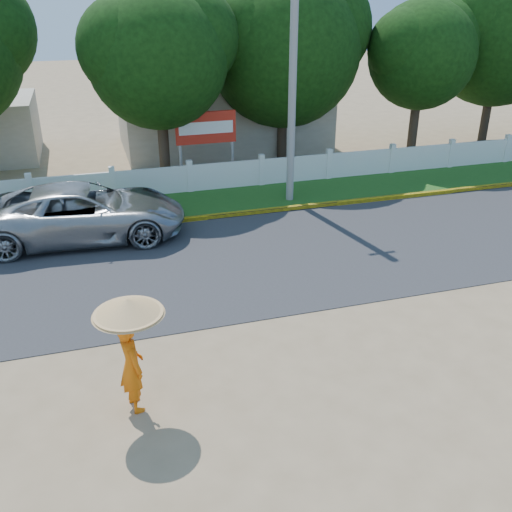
% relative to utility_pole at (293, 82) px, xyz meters
% --- Properties ---
extents(ground, '(120.00, 120.00, 0.00)m').
position_rel_utility_pole_xyz_m(ground, '(-3.51, -9.14, -4.42)').
color(ground, '#9E8460').
rests_on(ground, ground).
extents(road, '(60.00, 7.00, 0.02)m').
position_rel_utility_pole_xyz_m(road, '(-3.51, -4.64, -4.41)').
color(road, '#38383A').
rests_on(road, ground).
extents(grass_verge, '(60.00, 3.50, 0.03)m').
position_rel_utility_pole_xyz_m(grass_verge, '(-3.51, 0.61, -4.40)').
color(grass_verge, '#2D601E').
rests_on(grass_verge, ground).
extents(curb, '(40.00, 0.18, 0.16)m').
position_rel_utility_pole_xyz_m(curb, '(-3.51, -1.09, -4.34)').
color(curb, yellow).
rests_on(curb, ground).
extents(fence, '(40.00, 0.10, 1.10)m').
position_rel_utility_pole_xyz_m(fence, '(-3.51, 2.06, -3.87)').
color(fence, silver).
rests_on(fence, ground).
extents(building_near, '(10.00, 6.00, 3.20)m').
position_rel_utility_pole_xyz_m(building_near, '(-0.51, 8.86, -2.82)').
color(building_near, '#B7AD99').
rests_on(building_near, ground).
extents(utility_pole, '(0.28, 0.28, 8.84)m').
position_rel_utility_pole_xyz_m(utility_pole, '(0.00, 0.00, 0.00)').
color(utility_pole, gray).
rests_on(utility_pole, ground).
extents(vehicle, '(6.64, 3.36, 1.80)m').
position_rel_utility_pole_xyz_m(vehicle, '(-7.65, -1.57, -3.52)').
color(vehicle, '#9CA0A3').
rests_on(vehicle, ground).
extents(monk_with_parasol, '(1.33, 1.33, 2.42)m').
position_rel_utility_pole_xyz_m(monk_with_parasol, '(-6.96, -10.48, -2.84)').
color(monk_with_parasol, '#DC610B').
rests_on(monk_with_parasol, ground).
extents(billboard, '(2.50, 0.13, 2.95)m').
position_rel_utility_pole_xyz_m(billboard, '(-2.55, 3.16, -2.28)').
color(billboard, gray).
rests_on(billboard, ground).
extents(tree_row, '(41.28, 8.03, 8.88)m').
position_rel_utility_pole_xyz_m(tree_row, '(1.65, 5.00, 0.55)').
color(tree_row, '#473828').
rests_on(tree_row, ground).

